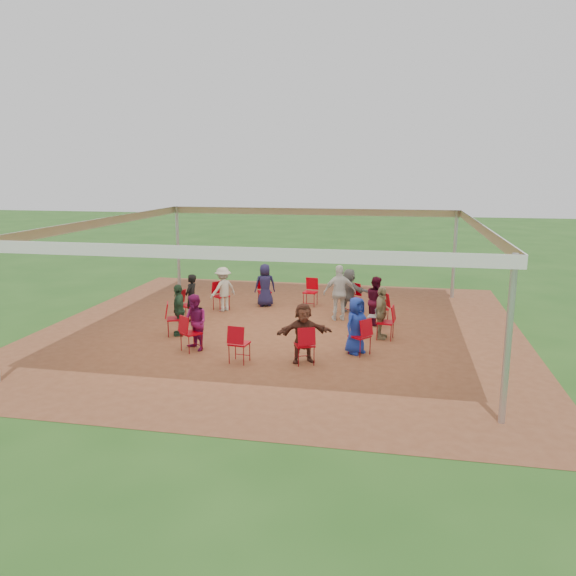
% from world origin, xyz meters
% --- Properties ---
extents(ground, '(80.00, 80.00, 0.00)m').
position_xyz_m(ground, '(0.00, 0.00, 0.00)').
color(ground, '#25531A').
rests_on(ground, ground).
extents(dirt_patch, '(13.00, 13.00, 0.00)m').
position_xyz_m(dirt_patch, '(0.00, 0.00, 0.01)').
color(dirt_patch, brown).
rests_on(dirt_patch, ground).
extents(tent, '(10.33, 10.33, 3.00)m').
position_xyz_m(tent, '(0.00, 0.00, 2.37)').
color(tent, '#B2B2B7').
rests_on(tent, ground).
extents(chair_0, '(0.49, 0.47, 0.90)m').
position_xyz_m(chair_0, '(2.86, -0.37, 0.45)').
color(chair_0, '#AF000C').
rests_on(chair_0, ground).
extents(chair_1, '(0.57, 0.56, 0.90)m').
position_xyz_m(chair_1, '(2.66, 1.11, 0.45)').
color(chair_1, '#AF000C').
rests_on(chair_1, ground).
extents(chair_2, '(0.60, 0.60, 0.90)m').
position_xyz_m(chair_2, '(1.75, 2.29, 0.45)').
color(chair_2, '#AF000C').
rests_on(chair_2, ground).
extents(chair_3, '(0.47, 0.49, 0.90)m').
position_xyz_m(chair_3, '(0.37, 2.86, 0.45)').
color(chair_3, '#AF000C').
rests_on(chair_3, ground).
extents(chair_4, '(0.56, 0.57, 0.90)m').
position_xyz_m(chair_4, '(-1.11, 2.66, 0.45)').
color(chair_4, '#AF000C').
rests_on(chair_4, ground).
extents(chair_5, '(0.60, 0.60, 0.90)m').
position_xyz_m(chair_5, '(-2.29, 1.75, 0.45)').
color(chair_5, '#AF000C').
rests_on(chair_5, ground).
extents(chair_6, '(0.49, 0.47, 0.90)m').
position_xyz_m(chair_6, '(-2.86, 0.37, 0.45)').
color(chair_6, '#AF000C').
rests_on(chair_6, ground).
extents(chair_7, '(0.57, 0.56, 0.90)m').
position_xyz_m(chair_7, '(-2.66, -1.11, 0.45)').
color(chair_7, '#AF000C').
rests_on(chair_7, ground).
extents(chair_8, '(0.60, 0.60, 0.90)m').
position_xyz_m(chair_8, '(-1.75, -2.29, 0.45)').
color(chair_8, '#AF000C').
rests_on(chair_8, ground).
extents(chair_9, '(0.47, 0.49, 0.90)m').
position_xyz_m(chair_9, '(-0.37, -2.86, 0.45)').
color(chair_9, '#AF000C').
rests_on(chair_9, ground).
extents(chair_10, '(0.56, 0.57, 0.90)m').
position_xyz_m(chair_10, '(1.11, -2.66, 0.45)').
color(chair_10, '#AF000C').
rests_on(chair_10, ground).
extents(chair_11, '(0.60, 0.60, 0.90)m').
position_xyz_m(chair_11, '(2.29, -1.75, 0.45)').
color(chair_11, '#AF000C').
rests_on(chair_11, ground).
extents(person_seated_0, '(0.52, 0.86, 1.38)m').
position_xyz_m(person_seated_0, '(2.74, -0.36, 0.70)').
color(person_seated_0, '#8F825B').
rests_on(person_seated_0, ground).
extents(person_seated_1, '(0.62, 0.77, 1.38)m').
position_xyz_m(person_seated_1, '(2.55, 1.06, 0.70)').
color(person_seated_1, '#3F081B').
rests_on(person_seated_1, ground).
extents(person_seated_2, '(1.31, 1.16, 1.38)m').
position_xyz_m(person_seated_2, '(1.68, 2.19, 0.70)').
color(person_seated_2, slate).
rests_on(person_seated_2, ground).
extents(person_seated_3, '(0.77, 0.61, 1.38)m').
position_xyz_m(person_seated_3, '(-1.06, 2.55, 0.70)').
color(person_seated_3, '#1D1A3D').
rests_on(person_seated_3, ground).
extents(person_seated_4, '(0.89, 0.98, 1.38)m').
position_xyz_m(person_seated_4, '(-2.19, 1.68, 0.70)').
color(person_seated_4, beige).
rests_on(person_seated_4, ground).
extents(person_seated_5, '(0.39, 0.54, 1.38)m').
position_xyz_m(person_seated_5, '(-2.74, 0.36, 0.70)').
color(person_seated_5, black).
rests_on(person_seated_5, ground).
extents(person_seated_6, '(0.69, 0.91, 1.38)m').
position_xyz_m(person_seated_6, '(-2.55, -1.06, 0.70)').
color(person_seated_6, '#27472F').
rests_on(person_seated_6, ground).
extents(person_seated_7, '(0.77, 0.72, 1.38)m').
position_xyz_m(person_seated_7, '(-1.68, -2.19, 0.70)').
color(person_seated_7, '#7B1456').
rests_on(person_seated_7, ground).
extents(person_seated_8, '(1.37, 0.94, 1.38)m').
position_xyz_m(person_seated_8, '(1.06, -2.55, 0.70)').
color(person_seated_8, '#50291E').
rests_on(person_seated_8, ground).
extents(person_seated_9, '(0.71, 0.77, 1.38)m').
position_xyz_m(person_seated_9, '(2.19, -1.68, 0.70)').
color(person_seated_9, '#19309A').
rests_on(person_seated_9, ground).
extents(standing_person, '(1.06, 0.73, 1.64)m').
position_xyz_m(standing_person, '(1.48, 1.28, 0.82)').
color(standing_person, silver).
rests_on(standing_person, ground).
extents(cable_coil, '(0.37, 0.37, 0.03)m').
position_xyz_m(cable_coil, '(0.69, 0.20, 0.02)').
color(cable_coil, black).
rests_on(cable_coil, ground).
extents(laptop, '(0.31, 0.36, 0.23)m').
position_xyz_m(laptop, '(2.58, -0.34, 0.65)').
color(laptop, '#B7B7BC').
rests_on(laptop, ground).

